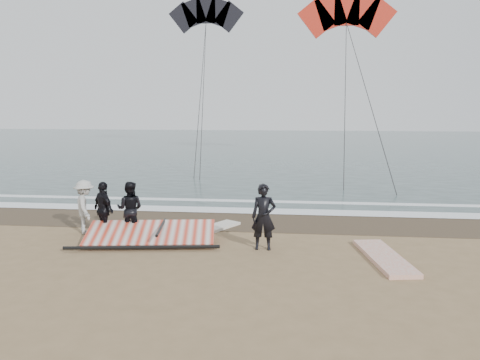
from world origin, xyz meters
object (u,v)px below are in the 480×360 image
Objects in this scene: man_main at (264,217)px; board_white at (384,257)px; board_cream at (211,229)px; sail_rig at (150,234)px.

board_white is (3.01, -0.52, -0.82)m from man_main.
man_main is 0.81× the size of board_cream.
board_white is at bearing -8.32° from sail_rig.
board_white is at bearing -11.03° from man_main.
board_white is at bearing 6.69° from board_cream.
sail_rig is at bearing 171.91° from man_main.
man_main is at bearing -13.24° from board_cream.
sail_rig is (-6.20, 0.91, 0.14)m from board_white.
board_cream is (-4.69, 2.21, -0.01)m from board_white.
man_main is 3.29m from sail_rig.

